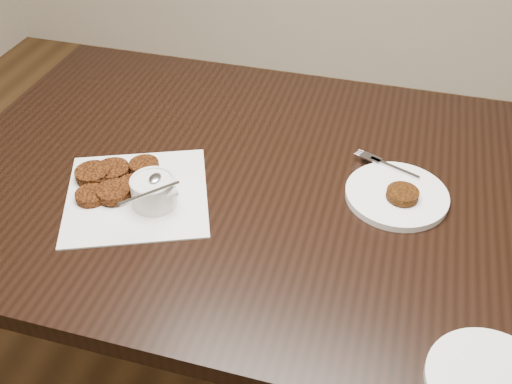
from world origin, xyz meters
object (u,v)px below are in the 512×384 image
table (275,296)px  sauce_ramekin (152,179)px  plate_with_patty (397,192)px  napkin (137,195)px

table → sauce_ramekin: bearing=-147.0°
table → plate_with_patty: bearing=2.3°
sauce_ramekin → plate_with_patty: sauce_ramekin is taller
napkin → plate_with_patty: (0.51, 0.14, 0.01)m
napkin → plate_with_patty: bearing=15.0°
table → sauce_ramekin: 0.51m
table → plate_with_patty: plate_with_patty is taller
napkin → sauce_ramekin: (0.05, -0.02, 0.06)m
plate_with_patty → sauce_ramekin: bearing=-161.8°
table → plate_with_patty: 0.46m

